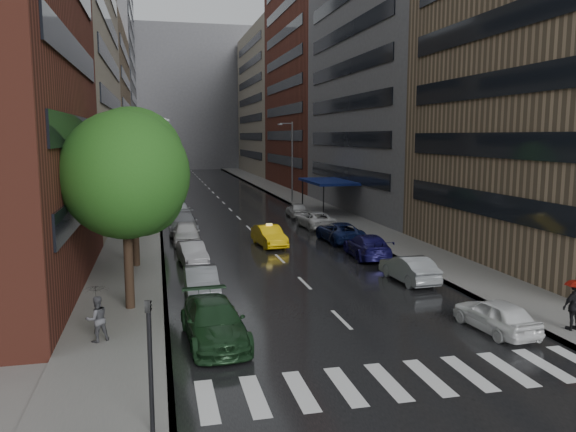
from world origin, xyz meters
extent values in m
plane|color=gray|center=(0.00, 0.00, 0.00)|extent=(220.00, 220.00, 0.00)
cube|color=black|center=(0.00, 50.00, 0.01)|extent=(14.00, 140.00, 0.01)
cube|color=gray|center=(-9.00, 50.00, 0.07)|extent=(4.00, 140.00, 0.15)
cube|color=gray|center=(9.00, 50.00, 0.07)|extent=(4.00, 140.00, 0.15)
cube|color=silver|center=(-6.10, -2.00, 0.01)|extent=(0.55, 2.80, 0.01)
cube|color=silver|center=(-4.70, -2.00, 0.01)|extent=(0.55, 2.80, 0.01)
cube|color=silver|center=(-3.30, -2.00, 0.01)|extent=(0.55, 2.80, 0.01)
cube|color=silver|center=(-1.90, -2.00, 0.01)|extent=(0.55, 2.80, 0.01)
cube|color=silver|center=(-0.50, -2.00, 0.01)|extent=(0.55, 2.80, 0.01)
cube|color=silver|center=(0.90, -2.00, 0.01)|extent=(0.55, 2.80, 0.01)
cube|color=silver|center=(2.30, -2.00, 0.01)|extent=(0.55, 2.80, 0.01)
cube|color=silver|center=(3.70, -2.00, 0.01)|extent=(0.55, 2.80, 0.01)
cube|color=silver|center=(5.10, -2.00, 0.01)|extent=(0.55, 2.80, 0.01)
cube|color=gray|center=(-15.00, 36.00, 17.00)|extent=(8.00, 28.00, 34.00)
cube|color=#937A5B|center=(-15.00, 64.00, 11.00)|extent=(8.00, 28.00, 22.00)
cube|color=slate|center=(-15.00, 94.00, 19.00)|extent=(8.00, 32.00, 38.00)
cube|color=#937A5B|center=(15.00, 12.00, 15.00)|extent=(8.00, 20.00, 30.00)
cube|color=slate|center=(15.00, 36.00, 12.00)|extent=(8.00, 28.00, 24.00)
cube|color=maroon|center=(15.00, 64.00, 18.00)|extent=(8.00, 28.00, 36.00)
cube|color=gray|center=(15.00, 94.00, 14.00)|extent=(8.00, 32.00, 28.00)
cube|color=slate|center=(0.00, 118.00, 16.00)|extent=(40.00, 14.00, 32.00)
cylinder|color=#382619|center=(-8.60, 7.22, 2.38)|extent=(0.40, 0.40, 4.76)
sphere|color=#1E5116|center=(-8.60, 7.22, 5.95)|extent=(5.44, 5.44, 5.44)
cylinder|color=#382619|center=(-8.60, 15.50, 2.53)|extent=(0.40, 0.40, 5.06)
sphere|color=#1E5116|center=(-8.60, 15.50, 6.32)|extent=(5.78, 5.78, 5.78)
cylinder|color=#382619|center=(-8.60, 33.25, 1.92)|extent=(0.40, 0.40, 3.85)
sphere|color=#1E5116|center=(-8.60, 33.25, 4.81)|extent=(4.40, 4.40, 4.40)
imported|color=yellow|center=(0.15, 20.14, 0.71)|extent=(1.94, 4.45, 1.42)
imported|color=#19381D|center=(-5.40, 2.71, 0.75)|extent=(2.44, 5.32, 1.51)
imported|color=slate|center=(-5.40, 8.71, 0.70)|extent=(1.50, 4.26, 1.40)
imported|color=gray|center=(-5.40, 15.72, 0.66)|extent=(1.81, 4.14, 1.32)
imported|color=silver|center=(-5.40, 22.21, 0.79)|extent=(1.96, 4.67, 1.58)
imported|color=slate|center=(-5.40, 26.84, 0.80)|extent=(2.32, 5.55, 1.60)
imported|color=#989CA1|center=(-5.40, 34.90, 0.80)|extent=(2.31, 4.87, 1.61)
imported|color=#193821|center=(-5.40, 41.06, 0.74)|extent=(1.58, 4.47, 1.47)
imported|color=white|center=(5.40, 1.28, 0.67)|extent=(1.92, 4.04, 1.33)
imported|color=gray|center=(5.40, 9.05, 0.70)|extent=(1.71, 4.33, 1.40)
imported|color=#14114F|center=(5.40, 15.06, 0.75)|extent=(2.50, 5.30, 1.49)
imported|color=#0D173F|center=(5.40, 20.57, 0.71)|extent=(2.57, 5.20, 1.42)
imported|color=silver|center=(5.40, 26.92, 0.68)|extent=(2.59, 5.05, 1.36)
imported|color=#BDBDBD|center=(5.40, 33.18, 0.70)|extent=(1.82, 4.18, 1.40)
imported|color=#4D4D52|center=(-9.58, 3.30, 1.00)|extent=(1.02, 0.93, 1.70)
imported|color=black|center=(-9.58, 3.30, 1.80)|extent=(0.96, 0.98, 0.88)
imported|color=black|center=(8.20, 0.40, 1.07)|extent=(1.11, 0.54, 1.84)
imported|color=#A4170C|center=(8.20, 0.40, 1.80)|extent=(0.82, 0.82, 0.72)
cylinder|color=black|center=(-7.60, -3.67, 1.75)|extent=(0.12, 0.12, 3.20)
imported|color=black|center=(-7.60, -3.67, 3.15)|extent=(0.18, 0.15, 0.90)
cylinder|color=gray|center=(-7.80, 30.00, 4.65)|extent=(0.18, 0.18, 9.00)
cube|color=gray|center=(-6.40, 30.00, 8.85)|extent=(0.50, 0.22, 0.16)
cylinder|color=gray|center=(7.80, 45.00, 4.65)|extent=(0.18, 0.18, 9.00)
cube|color=gray|center=(6.40, 45.00, 8.85)|extent=(0.50, 0.22, 0.16)
cube|color=navy|center=(9.00, 35.00, 3.15)|extent=(4.00, 8.00, 0.25)
cylinder|color=black|center=(7.40, 31.20, 1.65)|extent=(0.12, 0.12, 3.00)
cylinder|color=black|center=(7.40, 38.80, 1.65)|extent=(0.12, 0.12, 3.00)
camera|label=1|loc=(-7.29, -17.38, 7.59)|focal=35.00mm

